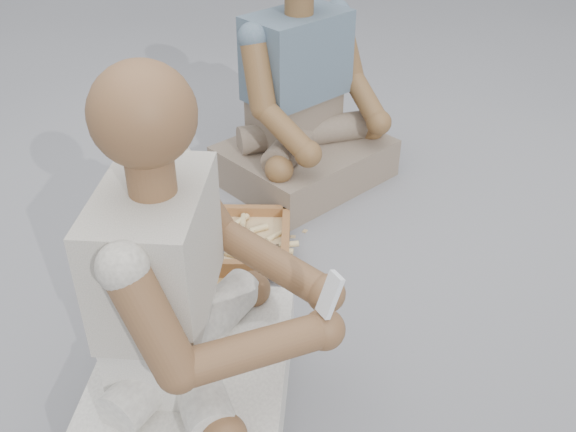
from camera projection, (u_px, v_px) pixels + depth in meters
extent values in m
plane|color=gray|center=(294.00, 331.00, 2.02)|extent=(60.00, 60.00, 0.00)
cube|color=olive|center=(172.00, 265.00, 2.27)|extent=(0.62, 0.51, 0.04)
cube|color=brown|center=(226.00, 244.00, 2.33)|extent=(0.54, 0.48, 0.01)
cube|color=brown|center=(230.00, 211.00, 2.46)|extent=(0.46, 0.14, 0.05)
cube|color=brown|center=(220.00, 267.00, 2.17)|extent=(0.46, 0.14, 0.05)
cube|color=brown|center=(286.00, 238.00, 2.31)|extent=(0.12, 0.37, 0.05)
cube|color=brown|center=(165.00, 237.00, 2.32)|extent=(0.12, 0.37, 0.05)
cube|color=#D5B47E|center=(225.00, 242.00, 2.32)|extent=(0.47, 0.41, 0.01)
cube|color=silver|center=(207.00, 247.00, 2.28)|extent=(0.13, 0.10, 0.00)
cylinder|color=tan|center=(234.00, 255.00, 2.24)|extent=(0.07, 0.06, 0.02)
cube|color=silver|center=(226.00, 250.00, 2.26)|extent=(0.12, 0.11, 0.00)
cylinder|color=tan|center=(246.00, 236.00, 2.33)|extent=(0.07, 0.06, 0.02)
cube|color=silver|center=(222.00, 234.00, 2.34)|extent=(0.12, 0.11, 0.00)
cylinder|color=tan|center=(242.00, 220.00, 2.41)|extent=(0.07, 0.06, 0.02)
cube|color=silver|center=(258.00, 248.00, 2.26)|extent=(0.15, 0.02, 0.00)
cylinder|color=tan|center=(289.00, 244.00, 2.28)|extent=(0.07, 0.03, 0.02)
cube|color=silver|center=(231.00, 236.00, 2.33)|extent=(0.15, 0.04, 0.00)
cylinder|color=tan|center=(259.00, 229.00, 2.37)|extent=(0.07, 0.04, 0.02)
cube|color=silver|center=(251.00, 249.00, 2.28)|extent=(0.14, 0.08, 0.00)
cylinder|color=tan|center=(274.00, 237.00, 2.34)|extent=(0.07, 0.05, 0.02)
cube|color=silver|center=(253.00, 248.00, 2.26)|extent=(0.14, 0.07, 0.00)
cylinder|color=tan|center=(283.00, 251.00, 2.25)|extent=(0.07, 0.05, 0.02)
cube|color=silver|center=(211.00, 227.00, 2.38)|extent=(0.05, 0.15, 0.00)
cylinder|color=tan|center=(214.00, 210.00, 2.47)|extent=(0.04, 0.07, 0.02)
cube|color=silver|center=(241.00, 238.00, 2.31)|extent=(0.05, 0.15, 0.00)
cylinder|color=tan|center=(243.00, 221.00, 2.41)|extent=(0.04, 0.07, 0.02)
cube|color=#D5B47E|center=(155.00, 308.00, 2.10)|extent=(0.02, 0.02, 0.00)
cube|color=#D5B47E|center=(263.00, 261.00, 2.32)|extent=(0.02, 0.02, 0.00)
cube|color=#D5B47E|center=(252.00, 253.00, 2.35)|extent=(0.02, 0.02, 0.00)
cube|color=#D5B47E|center=(197.00, 304.00, 2.12)|extent=(0.02, 0.02, 0.00)
cube|color=#D5B47E|center=(305.00, 231.00, 2.47)|extent=(0.02, 0.02, 0.00)
cube|color=#D5B47E|center=(293.00, 237.00, 2.44)|extent=(0.02, 0.02, 0.00)
cube|color=#D5B47E|center=(275.00, 253.00, 2.36)|extent=(0.02, 0.02, 0.00)
cube|color=#D5B47E|center=(264.00, 224.00, 2.51)|extent=(0.02, 0.02, 0.00)
cube|color=#D5B47E|center=(285.00, 270.00, 2.27)|extent=(0.02, 0.02, 0.00)
cube|color=#D5B47E|center=(232.00, 207.00, 2.61)|extent=(0.02, 0.02, 0.00)
cube|color=#D5B47E|center=(138.00, 250.00, 2.37)|extent=(0.02, 0.02, 0.00)
cube|color=#D5B47E|center=(202.00, 204.00, 2.63)|extent=(0.02, 0.02, 0.00)
cube|color=silver|center=(195.00, 380.00, 1.74)|extent=(0.67, 0.75, 0.16)
cube|color=silver|center=(164.00, 331.00, 1.65)|extent=(0.31, 0.40, 0.19)
cube|color=beige|center=(157.00, 250.00, 1.50)|extent=(0.35, 0.44, 0.32)
sphere|color=brown|center=(143.00, 114.00, 1.31)|extent=(0.23, 0.23, 0.23)
sphere|color=brown|center=(326.00, 294.00, 1.62)|extent=(0.10, 0.10, 0.10)
sphere|color=brown|center=(324.00, 329.00, 1.51)|extent=(0.10, 0.10, 0.10)
cube|color=#716151|center=(305.00, 161.00, 2.77)|extent=(0.82, 0.77, 0.17)
cube|color=#716151|center=(294.00, 117.00, 2.71)|extent=(0.42, 0.37, 0.20)
cube|color=slate|center=(297.00, 56.00, 2.55)|extent=(0.47, 0.41, 0.34)
sphere|color=brown|center=(379.00, 122.00, 2.63)|extent=(0.11, 0.11, 0.11)
sphere|color=brown|center=(308.00, 154.00, 2.41)|extent=(0.11, 0.11, 0.11)
cube|color=white|center=(330.00, 295.00, 1.46)|extent=(0.06, 0.06, 0.11)
cube|color=black|center=(330.00, 292.00, 1.45)|extent=(0.02, 0.04, 0.03)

